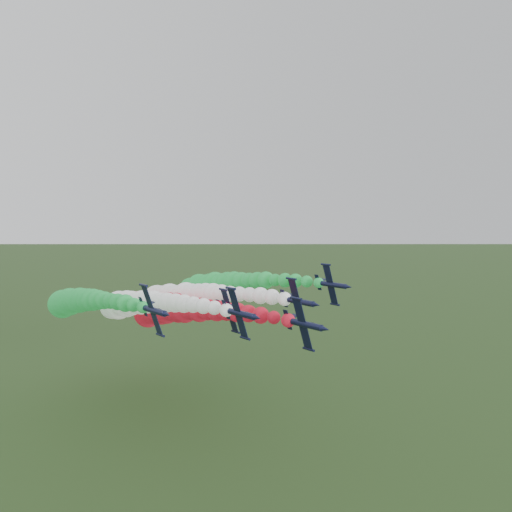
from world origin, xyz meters
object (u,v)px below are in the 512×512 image
object	(u,v)px
jet_lead	(172,311)
jet_outer_left	(73,302)
jet_inner_right	(177,297)
jet_trail	(135,304)
jet_inner_left	(131,304)
jet_outer_right	(214,285)

from	to	relation	value
jet_lead	jet_outer_left	distance (m)	26.55
jet_inner_right	jet_trail	world-z (taller)	jet_inner_right
jet_lead	jet_inner_left	bearing A→B (deg)	128.17
jet_outer_right	jet_trail	bearing A→B (deg)	157.98
jet_trail	jet_lead	bearing A→B (deg)	-92.95
jet_lead	jet_inner_right	bearing A→B (deg)	53.88
jet_outer_left	jet_outer_right	xyz separation A→B (m)	(41.91, -4.03, 1.45)
jet_lead	jet_outer_left	bearing A→B (deg)	134.81
jet_outer_left	jet_trail	bearing A→B (deg)	13.80
jet_trail	jet_outer_left	bearing A→B (deg)	-166.20
jet_trail	jet_inner_left	bearing A→B (deg)	-119.12
jet_lead	jet_outer_right	xyz separation A→B (m)	(23.25, 14.76, 3.32)
jet_inner_left	jet_outer_left	bearing A→B (deg)	139.74
jet_outer_right	jet_trail	xyz separation A→B (m)	(-22.03, 8.91, -4.68)
jet_lead	jet_outer_right	distance (m)	27.74
jet_lead	jet_trail	world-z (taller)	jet_lead
jet_inner_left	jet_trail	size ratio (longest dim) A/B	0.99
jet_outer_left	jet_trail	size ratio (longest dim) A/B	0.99
jet_inner_right	jet_outer_right	size ratio (longest dim) A/B	1.01
jet_inner_right	jet_outer_right	bearing A→B (deg)	14.08
jet_outer_left	jet_trail	world-z (taller)	jet_outer_left
jet_lead	jet_outer_left	xyz separation A→B (m)	(-18.67, 18.79, 1.87)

